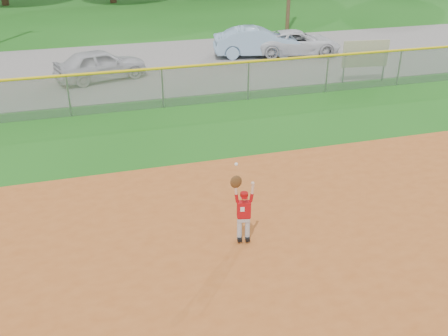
# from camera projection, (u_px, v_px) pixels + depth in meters

# --- Properties ---
(ground) EXTENTS (120.00, 120.00, 0.00)m
(ground) POSITION_uv_depth(u_px,v_px,m) (250.00, 268.00, 10.10)
(ground) COLOR #1B6016
(ground) RESTS_ON ground
(parking_strip) EXTENTS (44.00, 10.00, 0.03)m
(parking_strip) POSITION_uv_depth(u_px,v_px,m) (142.00, 67.00, 23.83)
(parking_strip) COLOR slate
(parking_strip) RESTS_ON ground
(car_white_a) EXTENTS (4.20, 2.61, 1.33)m
(car_white_a) POSITION_uv_depth(u_px,v_px,m) (100.00, 65.00, 21.55)
(car_white_a) COLOR silver
(car_white_a) RESTS_ON parking_strip
(car_blue) EXTENTS (4.60, 2.33, 1.44)m
(car_blue) POSITION_uv_depth(u_px,v_px,m) (257.00, 42.00, 25.27)
(car_blue) COLOR #97BCE2
(car_blue) RESTS_ON parking_strip
(car_white_b) EXTENTS (4.67, 2.72, 1.22)m
(car_white_b) POSITION_uv_depth(u_px,v_px,m) (298.00, 42.00, 25.64)
(car_white_b) COLOR white
(car_white_b) RESTS_ON parking_strip
(sponsor_sign) EXTENTS (2.02, 0.30, 1.80)m
(sponsor_sign) POSITION_uv_depth(u_px,v_px,m) (365.00, 55.00, 21.07)
(sponsor_sign) COLOR gray
(sponsor_sign) RESTS_ON ground
(outfield_fence) EXTENTS (40.06, 0.10, 1.55)m
(outfield_fence) POSITION_uv_depth(u_px,v_px,m) (162.00, 85.00, 18.30)
(outfield_fence) COLOR gray
(outfield_fence) RESTS_ON ground
(ballplayer) EXTENTS (0.52, 0.27, 1.85)m
(ballplayer) POSITION_uv_depth(u_px,v_px,m) (243.00, 208.00, 10.51)
(ballplayer) COLOR silver
(ballplayer) RESTS_ON ground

